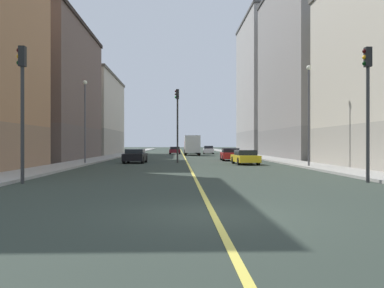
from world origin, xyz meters
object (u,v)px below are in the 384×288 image
(car_black, at_px, (135,156))
(traffic_light_left_near, at_px, (367,95))
(building_left_mid, at_px, (308,69))
(traffic_light_median_far, at_px, (177,116))
(building_right_distant, at_px, (91,115))
(car_red, at_px, (230,154))
(building_left_far, at_px, (267,86))
(street_lamp_left_near, at_px, (309,105))
(car_maroon, at_px, (175,150))
(street_lamp_right_near, at_px, (85,113))
(building_right_midblock, at_px, (48,92))
(car_silver, at_px, (191,150))
(car_yellow, at_px, (245,157))
(box_truck, at_px, (192,145))
(traffic_light_right_near, at_px, (22,95))
(car_white, at_px, (208,150))

(car_black, bearing_deg, traffic_light_left_near, -58.07)
(building_left_mid, bearing_deg, traffic_light_median_far, -142.80)
(building_right_distant, distance_m, car_red, 32.79)
(building_left_far, relative_size, street_lamp_left_near, 3.25)
(building_left_far, height_order, car_maroon, building_left_far)
(street_lamp_right_near, bearing_deg, traffic_light_median_far, 20.38)
(traffic_light_left_near, relative_size, car_maroon, 1.41)
(building_left_far, relative_size, car_red, 5.75)
(car_maroon, bearing_deg, car_black, -95.78)
(building_right_midblock, bearing_deg, car_silver, 59.10)
(street_lamp_right_near, bearing_deg, car_yellow, -1.09)
(building_right_midblock, xyz_separation_m, box_truck, (16.42, 17.74, -5.84))
(building_right_midblock, xyz_separation_m, street_lamp_left_near, (23.95, -15.97, -2.78))
(traffic_light_left_near, bearing_deg, car_red, 97.11)
(building_right_midblock, xyz_separation_m, traffic_light_right_near, (7.26, -28.05, -3.46))
(car_silver, distance_m, car_maroon, 3.19)
(building_left_far, distance_m, car_yellow, 42.64)
(car_red, xyz_separation_m, car_black, (-9.47, -5.14, -0.01))
(building_right_distant, xyz_separation_m, street_lamp_left_near, (23.95, -38.88, -1.77))
(car_white, relative_size, car_yellow, 1.03)
(building_left_mid, height_order, traffic_light_median_far, building_left_mid)
(street_lamp_right_near, relative_size, car_red, 1.68)
(building_right_distant, relative_size, car_maroon, 5.11)
(car_red, relative_size, car_yellow, 0.93)
(car_silver, height_order, car_maroon, car_silver)
(building_right_distant, height_order, car_black, building_right_distant)
(building_left_far, bearing_deg, car_black, -118.42)
(building_left_mid, xyz_separation_m, car_yellow, (-10.18, -15.38, -10.37))
(car_maroon, bearing_deg, car_red, -78.33)
(street_lamp_left_near, height_order, car_black, street_lamp_left_near)
(car_black, height_order, car_maroon, car_black)
(traffic_light_left_near, relative_size, car_silver, 1.53)
(street_lamp_left_near, bearing_deg, traffic_light_right_near, -144.13)
(building_right_distant, bearing_deg, box_truck, -17.48)
(traffic_light_right_near, xyz_separation_m, car_red, (12.51, 25.43, -3.32))
(building_right_distant, xyz_separation_m, car_maroon, (13.76, 3.55, -5.79))
(traffic_light_right_near, bearing_deg, building_right_midblock, 104.51)
(traffic_light_median_far, height_order, car_yellow, traffic_light_median_far)
(traffic_light_left_near, distance_m, car_red, 25.85)
(car_red, bearing_deg, street_lamp_left_near, -72.60)
(car_red, distance_m, box_truck, 20.65)
(building_left_far, bearing_deg, traffic_light_left_near, -97.27)
(street_lamp_left_near, bearing_deg, street_lamp_right_near, 162.65)
(building_left_far, xyz_separation_m, car_silver, (-13.58, -1.25, -11.47))
(traffic_light_left_near, bearing_deg, traffic_light_right_near, -180.00)
(car_black, bearing_deg, building_left_mid, 31.94)
(street_lamp_left_near, height_order, car_yellow, street_lamp_left_near)
(building_right_distant, bearing_deg, car_maroon, 14.49)
(car_maroon, bearing_deg, traffic_light_left_near, -80.44)
(traffic_light_median_far, xyz_separation_m, car_silver, (2.46, 35.33, -3.74))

